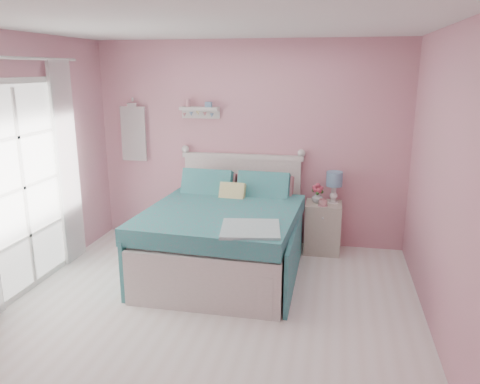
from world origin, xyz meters
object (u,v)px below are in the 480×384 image
(nightstand, at_px, (323,227))
(teacup, at_px, (323,203))
(vase, at_px, (317,197))
(bed, at_px, (225,236))
(table_lamp, at_px, (334,181))

(nightstand, relative_size, teacup, 6.17)
(vase, relative_size, teacup, 1.41)
(bed, height_order, teacup, bed)
(bed, bearing_deg, nightstand, 39.24)
(nightstand, bearing_deg, teacup, -95.84)
(bed, xyz_separation_m, vase, (0.99, 0.79, 0.30))
(bed, distance_m, vase, 1.30)
(nightstand, bearing_deg, bed, -143.78)
(table_lamp, xyz_separation_m, vase, (-0.19, -0.04, -0.20))
(teacup, bearing_deg, vase, 119.85)
(bed, relative_size, teacup, 20.17)
(vase, bearing_deg, bed, -141.26)
(table_lamp, height_order, vase, table_lamp)
(nightstand, relative_size, table_lamp, 1.61)
(bed, bearing_deg, teacup, 35.23)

